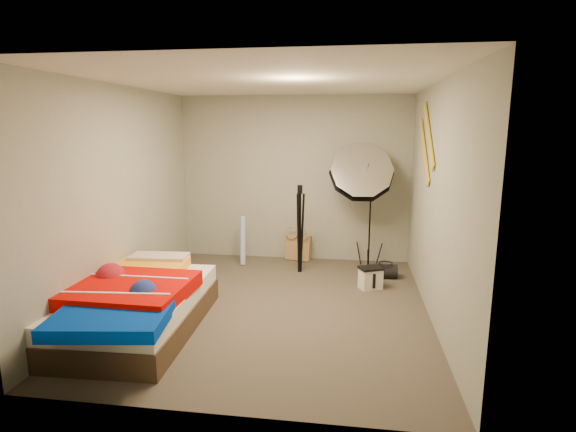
% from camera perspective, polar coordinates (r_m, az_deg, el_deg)
% --- Properties ---
extents(floor, '(4.00, 4.00, 0.00)m').
position_cam_1_polar(floor, '(5.27, -2.03, -11.43)').
color(floor, '#4A4338').
rests_on(floor, ground).
extents(ceiling, '(4.00, 4.00, 0.00)m').
position_cam_1_polar(ceiling, '(4.89, -2.24, 16.73)').
color(ceiling, silver).
rests_on(ceiling, wall_back).
extents(wall_back, '(3.50, 0.00, 3.50)m').
position_cam_1_polar(wall_back, '(6.89, 0.81, 4.72)').
color(wall_back, '#9B9E8D').
rests_on(wall_back, floor).
extents(wall_front, '(3.50, 0.00, 3.50)m').
position_cam_1_polar(wall_front, '(3.02, -8.81, -3.88)').
color(wall_front, '#9B9E8D').
rests_on(wall_front, floor).
extents(wall_left, '(0.00, 4.00, 4.00)m').
position_cam_1_polar(wall_left, '(5.51, -20.36, 2.38)').
color(wall_left, '#9B9E8D').
rests_on(wall_left, floor).
extents(wall_right, '(0.00, 4.00, 4.00)m').
position_cam_1_polar(wall_right, '(4.93, 18.32, 1.55)').
color(wall_right, '#9B9E8D').
rests_on(wall_right, floor).
extents(tote_bag, '(0.42, 0.25, 0.40)m').
position_cam_1_polar(tote_bag, '(6.98, 1.33, -4.02)').
color(tote_bag, tan).
rests_on(tote_bag, floor).
extents(wrapping_roll, '(0.11, 0.22, 0.73)m').
position_cam_1_polar(wrapping_roll, '(6.77, -5.76, -3.10)').
color(wrapping_roll, '#5688C8').
rests_on(wrapping_roll, floor).
extents(camera_case, '(0.32, 0.28, 0.26)m').
position_cam_1_polar(camera_case, '(5.87, 10.43, -7.84)').
color(camera_case, white).
rests_on(camera_case, floor).
extents(duffel_bag, '(0.32, 0.20, 0.19)m').
position_cam_1_polar(duffel_bag, '(6.32, 12.25, -6.85)').
color(duffel_bag, black).
rests_on(duffel_bag, floor).
extents(wall_stripe_upper, '(0.02, 0.91, 0.78)m').
position_cam_1_polar(wall_stripe_upper, '(5.46, 17.46, 9.88)').
color(wall_stripe_upper, gold).
rests_on(wall_stripe_upper, wall_right).
extents(wall_stripe_lower, '(0.02, 0.91, 0.78)m').
position_cam_1_polar(wall_stripe_lower, '(5.71, 16.94, 7.93)').
color(wall_stripe_lower, gold).
rests_on(wall_stripe_lower, wall_right).
extents(bed, '(1.44, 2.11, 0.56)m').
position_cam_1_polar(bed, '(4.89, -19.42, -10.43)').
color(bed, '#483423').
rests_on(bed, floor).
extents(photo_umbrella, '(1.10, 0.79, 1.92)m').
position_cam_1_polar(photo_umbrella, '(6.46, 9.28, 5.28)').
color(photo_umbrella, black).
rests_on(photo_umbrella, floor).
extents(camera_tripod, '(0.07, 0.07, 1.25)m').
position_cam_1_polar(camera_tripod, '(6.28, 1.51, -0.87)').
color(camera_tripod, black).
rests_on(camera_tripod, floor).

